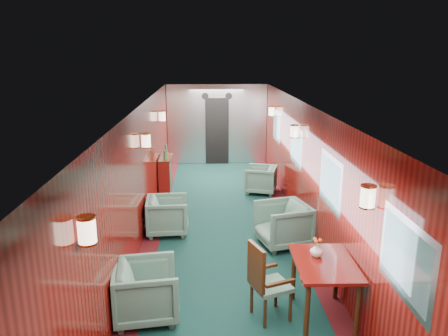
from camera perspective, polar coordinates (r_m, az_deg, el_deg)
The scene contains 12 objects.
room at distance 7.31m, azimuth 0.33°, elevation 1.67°, with size 12.00×12.10×2.40m.
bulkhead at distance 13.20m, azimuth -0.92°, elevation 5.67°, with size 2.98×0.17×2.39m.
windows_right at distance 7.81m, azimuth 11.22°, elevation 0.84°, with size 0.02×8.60×0.80m.
wall_sconces at distance 7.83m, azimuth 0.13°, elevation 3.72°, with size 2.97×7.97×0.25m.
dining_table at distance 5.74m, azimuth 12.97°, elevation -12.97°, with size 0.76×1.07×0.79m.
side_chair at distance 5.66m, azimuth 5.32°, elevation -14.22°, with size 0.58×0.60×1.03m.
credenza at distance 10.84m, azimuth -7.62°, elevation -0.63°, with size 0.29×0.93×1.11m.
flower_vase at distance 5.76m, azimuth 11.99°, elevation -10.44°, with size 0.16×0.16×0.17m, color beige.
armchair_left_near at distance 5.86m, azimuth -10.10°, elevation -15.52°, with size 0.79×0.81×0.74m, color #1E473D.
armchair_left_far at distance 8.28m, azimuth -7.37°, elevation -6.15°, with size 0.75×0.77×0.70m, color #1E473D.
armchair_right_near at distance 7.79m, azimuth 7.70°, elevation -7.30°, with size 0.82×0.84×0.77m, color #1E473D.
armchair_right_far at distance 10.58m, azimuth 4.80°, elevation -1.50°, with size 0.70×0.72×0.66m, color #1E473D.
Camera 1 is at (-0.35, -7.10, 3.32)m, focal length 35.00 mm.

